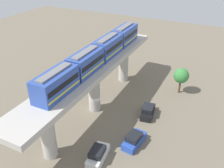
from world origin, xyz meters
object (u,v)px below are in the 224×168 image
(parked_car_white, at_px, (98,155))
(parked_car_black, at_px, (148,111))
(parked_car_blue, at_px, (134,140))
(tree_near_viaduct, at_px, (181,76))
(train, at_px, (98,54))

(parked_car_white, bearing_deg, parked_car_black, -109.12)
(parked_car_black, distance_m, parked_car_blue, 7.27)
(parked_car_black, bearing_deg, tree_near_viaduct, -115.53)
(tree_near_viaduct, bearing_deg, train, 41.78)
(parked_car_black, xyz_separation_m, tree_near_viaduct, (-2.91, -9.32, 2.74))
(tree_near_viaduct, bearing_deg, parked_car_white, 75.37)
(train, xyz_separation_m, parked_car_black, (-8.52, -0.89, -8.67))
(train, bearing_deg, tree_near_viaduct, -138.22)
(train, xyz_separation_m, parked_car_blue, (-9.04, 6.35, -8.67))
(parked_car_black, bearing_deg, train, -2.23)
(train, height_order, parked_car_black, train)
(parked_car_blue, bearing_deg, tree_near_viaduct, -91.56)
(train, relative_size, tree_near_viaduct, 5.60)
(parked_car_black, relative_size, parked_car_blue, 1.01)
(parked_car_black, height_order, parked_car_white, same)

